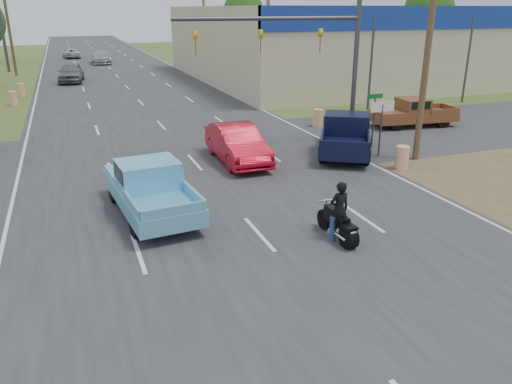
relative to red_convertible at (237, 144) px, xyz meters
name	(u,v)px	position (x,y,z in m)	size (l,w,h in m)	color
main_road	(127,87)	(-1.83, 24.52, -0.80)	(15.00, 180.00, 0.02)	#2D2D30
cross_road	(184,151)	(-1.83, 2.52, -0.80)	(120.00, 10.00, 0.02)	#2D2D30
dirt_verge	(492,175)	(9.17, -5.48, -0.81)	(8.00, 18.00, 0.01)	brown
big_box_store	(434,40)	(30.17, 24.45, 2.50)	(50.00, 28.10, 6.60)	#B7A88C
utility_pole_1	(429,37)	(7.67, -2.48, 4.51)	(2.00, 0.28, 10.00)	#4C3823
utility_pole_2	(268,24)	(7.67, 15.52, 4.51)	(2.00, 0.28, 10.00)	#4C3823
utility_pole_3	(204,20)	(7.67, 33.52, 4.51)	(2.00, 0.28, 10.00)	#4C3823
utility_pole_6	(8,20)	(-11.33, 36.52, 4.51)	(2.00, 0.28, 10.00)	#4C3823
tree_3	(429,10)	(53.17, 54.52, 5.38)	(8.40, 8.40, 10.40)	#422D19
tree_5	(244,11)	(28.17, 79.52, 5.07)	(7.98, 7.98, 9.88)	#422D19
barrel_0	(402,158)	(6.17, -3.48, -0.31)	(0.56, 0.56, 1.00)	orange
barrel_1	(318,118)	(6.57, 5.02, -0.31)	(0.56, 0.56, 1.00)	orange
barrel_2	(13,98)	(-10.33, 18.52, -0.31)	(0.56, 0.56, 1.00)	orange
barrel_3	(21,90)	(-10.03, 22.52, -0.31)	(0.56, 0.56, 1.00)	orange
lane_sign	(382,116)	(6.37, -1.48, 1.09)	(1.20, 0.08, 2.52)	#3F3F44
street_name_sign	(374,115)	(6.97, 0.02, 0.80)	(0.80, 0.08, 2.61)	#3F3F44
signal_mast	(307,45)	(4.00, 1.52, 3.99)	(9.12, 0.40, 7.00)	#3F3F44
red_convertible	(237,144)	(0.00, 0.00, 0.00)	(1.72, 4.92, 1.62)	#B5081A
motorcycle	(339,226)	(0.22, -8.67, -0.35)	(0.63, 2.04, 1.04)	black
rider	(339,213)	(0.21, -8.62, 0.04)	(0.62, 0.41, 1.71)	black
blue_pickup	(149,187)	(-4.59, -4.53, 0.09)	(2.58, 5.56, 1.79)	black
navy_pickup	(346,133)	(5.24, -0.38, 0.13)	(4.79, 5.95, 1.87)	black
brown_pickup	(412,112)	(11.62, 3.16, 0.00)	(5.04, 2.38, 1.61)	black
distant_car_grey	(71,73)	(-6.19, 29.43, 0.05)	(2.02, 5.03, 1.71)	slate
distant_car_silver	(101,57)	(-2.33, 45.62, -0.02)	(2.22, 5.45, 1.58)	#A6A6AA
distant_car_white	(71,54)	(-5.56, 54.56, -0.19)	(2.05, 4.45, 1.24)	#BABABA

